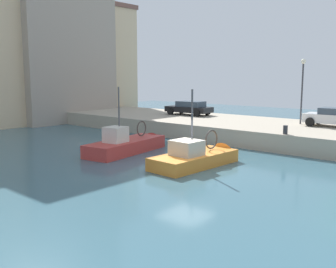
# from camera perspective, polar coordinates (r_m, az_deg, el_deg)

# --- Properties ---
(water_surface) EXTENTS (80.00, 80.00, 0.00)m
(water_surface) POSITION_cam_1_polar(r_m,az_deg,el_deg) (20.14, 2.70, -5.21)
(water_surface) COLOR #386070
(water_surface) RESTS_ON ground
(quay_wall) EXTENTS (9.00, 56.00, 1.20)m
(quay_wall) POSITION_cam_1_polar(r_m,az_deg,el_deg) (29.75, 16.63, 0.11)
(quay_wall) COLOR #ADA08C
(quay_wall) RESTS_ON ground
(fishing_boat_orange) EXTENTS (6.13, 2.54, 5.04)m
(fishing_boat_orange) POSITION_cam_1_polar(r_m,az_deg,el_deg) (21.17, 4.61, -4.22)
(fishing_boat_orange) COLOR orange
(fishing_boat_orange) RESTS_ON ground
(fishing_boat_red) EXTENTS (6.98, 2.92, 5.03)m
(fishing_boat_red) POSITION_cam_1_polar(r_m,az_deg,el_deg) (24.84, -5.71, -2.35)
(fishing_boat_red) COLOR #BC3833
(fishing_boat_red) RESTS_ON ground
(parked_car_white) EXTENTS (2.19, 3.92, 1.35)m
(parked_car_white) POSITION_cam_1_polar(r_m,az_deg,el_deg) (29.93, 23.27, 2.33)
(parked_car_white) COLOR silver
(parked_car_white) RESTS_ON quay_wall
(parked_car_black) EXTENTS (2.31, 4.43, 1.28)m
(parked_car_black) POSITION_cam_1_polar(r_m,az_deg,el_deg) (35.93, 3.17, 3.88)
(parked_car_black) COLOR black
(parked_car_black) RESTS_ON quay_wall
(mooring_bollard_mid) EXTENTS (0.28, 0.28, 0.55)m
(mooring_bollard_mid) POSITION_cam_1_polar(r_m,az_deg,el_deg) (25.07, 16.90, 0.59)
(mooring_bollard_mid) COLOR #2D2D33
(mooring_bollard_mid) RESTS_ON quay_wall
(quay_streetlamp) EXTENTS (0.36, 0.36, 4.83)m
(quay_streetlamp) POSITION_cam_1_polar(r_m,az_deg,el_deg) (30.59, 19.21, 7.46)
(quay_streetlamp) COLOR #38383D
(quay_streetlamp) RESTS_ON quay_wall
(waterfront_building_central) EXTENTS (7.44, 8.05, 13.12)m
(waterfront_building_central) POSITION_cam_1_polar(r_m,az_deg,el_deg) (48.71, -10.85, 10.52)
(waterfront_building_central) COLOR beige
(waterfront_building_central) RESTS_ON ground
(waterfront_building_east) EXTENTS (10.83, 8.58, 19.45)m
(waterfront_building_east) POSITION_cam_1_polar(r_m,az_deg,el_deg) (44.31, -16.64, 14.64)
(waterfront_building_east) COLOR #A39384
(waterfront_building_east) RESTS_ON ground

